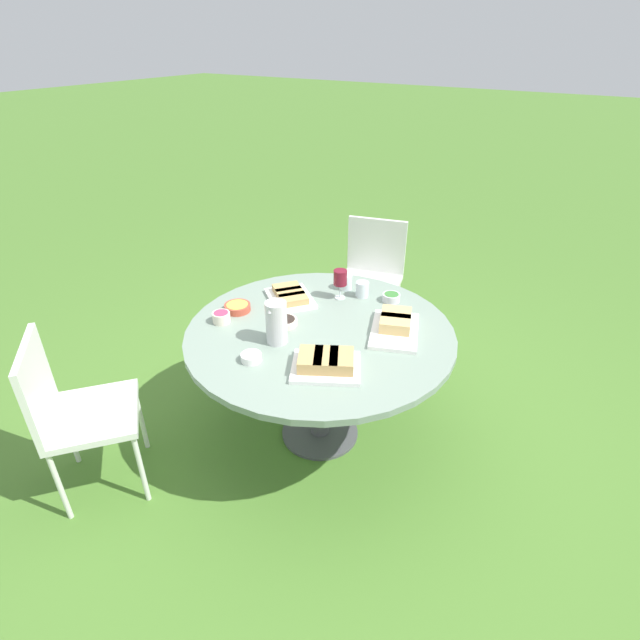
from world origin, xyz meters
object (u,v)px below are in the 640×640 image
Objects in this scene: chair_near_left at (372,270)px; wine_glass at (340,278)px; chair_near_right at (72,407)px; water_pitcher at (276,322)px; dining_table at (320,343)px.

wine_glass is (0.85, 0.21, 0.33)m from chair_near_left.
water_pitcher is at bearing 137.29° from chair_near_right.
water_pitcher reaches higher than dining_table.
water_pitcher is at bearing 7.18° from chair_near_left.
chair_near_right is at bearing -13.22° from chair_near_left.
dining_table is 1.25m from chair_near_left.
chair_near_left is 1.47m from water_pitcher.
dining_table is at bearing 150.00° from water_pitcher.
chair_near_left is at bearing 166.78° from chair_near_right.
chair_near_right is (0.96, -0.81, -0.12)m from dining_table.
chair_near_left is 5.00× the size of wine_glass.
chair_near_left is 1.00× the size of chair_near_right.
water_pitcher reaches higher than chair_near_right.
chair_near_left is 3.97× the size of water_pitcher.
wine_glass is at bearing -165.85° from dining_table.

